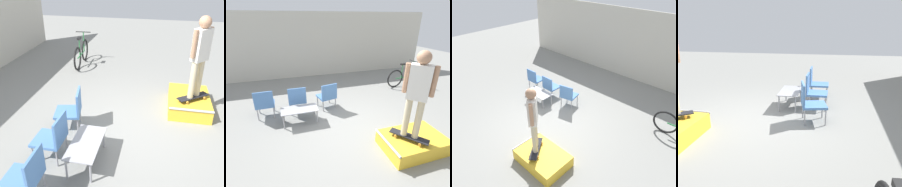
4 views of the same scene
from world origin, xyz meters
The scene contains 5 objects.
ground_plane centered at (0.00, 0.00, 0.00)m, with size 24.00×24.00×0.00m, color gray.
coffee_table centered at (-1.23, 0.64, 0.37)m, with size 1.00×0.50×0.42m.
patio_chair_left centered at (-2.16, 1.23, 0.47)m, with size 0.53×0.53×0.87m.
patio_chair_center centered at (-1.23, 1.23, 0.47)m, with size 0.52×0.52×0.87m.
patio_chair_right centered at (-0.29, 1.23, 0.47)m, with size 0.62×0.62×0.87m.
Camera 4 is at (4.79, 1.69, 2.11)m, focal length 40.00 mm.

